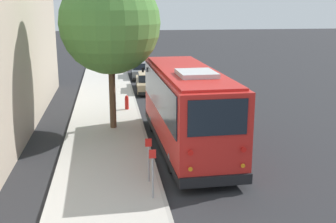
# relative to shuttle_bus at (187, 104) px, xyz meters

# --- Properties ---
(ground_plane) EXTENTS (160.00, 160.00, 0.00)m
(ground_plane) POSITION_rel_shuttle_bus_xyz_m (0.79, 0.16, -1.94)
(ground_plane) COLOR #28282B
(sidewalk_slab) EXTENTS (80.00, 3.58, 0.15)m
(sidewalk_slab) POSITION_rel_shuttle_bus_xyz_m (0.79, 3.48, -1.86)
(sidewalk_slab) COLOR beige
(sidewalk_slab) RESTS_ON ground
(curb_strip) EXTENTS (80.00, 0.14, 0.15)m
(curb_strip) POSITION_rel_shuttle_bus_xyz_m (0.79, 1.62, -1.86)
(curb_strip) COLOR #AAA69D
(curb_strip) RESTS_ON ground
(shuttle_bus) EXTENTS (9.35, 2.89, 3.60)m
(shuttle_bus) POSITION_rel_shuttle_bus_xyz_m (0.00, 0.00, 0.00)
(shuttle_bus) COLOR red
(shuttle_bus) RESTS_ON ground
(parked_sedan_tan) EXTENTS (4.54, 1.95, 1.31)m
(parked_sedan_tan) POSITION_rel_shuttle_bus_xyz_m (12.41, 0.38, -1.33)
(parked_sedan_tan) COLOR tan
(parked_sedan_tan) RESTS_ON ground
(parked_sedan_gray) EXTENTS (4.70, 1.87, 1.31)m
(parked_sedan_gray) POSITION_rel_shuttle_bus_xyz_m (18.15, 0.44, -1.33)
(parked_sedan_gray) COLOR slate
(parked_sedan_gray) RESTS_ON ground
(street_tree) EXTENTS (4.72, 4.72, 8.08)m
(street_tree) POSITION_rel_shuttle_bus_xyz_m (3.27, 3.06, 3.55)
(street_tree) COLOR brown
(street_tree) RESTS_ON sidewalk_slab
(sign_post_near) EXTENTS (0.06, 0.22, 1.59)m
(sign_post_near) POSITION_rel_shuttle_bus_xyz_m (-4.83, 1.97, -0.97)
(sign_post_near) COLOR gray
(sign_post_near) RESTS_ON sidewalk_slab
(sign_post_far) EXTENTS (0.06, 0.22, 1.54)m
(sign_post_far) POSITION_rel_shuttle_bus_xyz_m (-3.57, 1.97, -1.00)
(sign_post_far) COLOR gray
(sign_post_far) RESTS_ON sidewalk_slab
(fire_hydrant) EXTENTS (0.22, 0.22, 0.81)m
(fire_hydrant) POSITION_rel_shuttle_bus_xyz_m (6.66, 2.23, -1.39)
(fire_hydrant) COLOR red
(fire_hydrant) RESTS_ON sidewalk_slab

